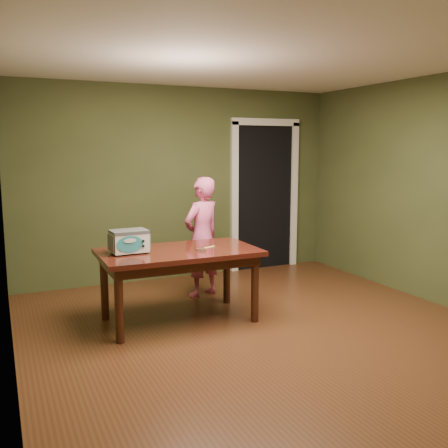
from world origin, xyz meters
name	(u,v)px	position (x,y,z in m)	size (l,w,h in m)	color
floor	(271,336)	(0.00, 0.00, 0.00)	(5.00, 5.00, 0.00)	#522D17
room_shell	(274,156)	(0.00, 0.00, 1.71)	(4.52, 5.02, 2.61)	#464F2A
doorway	(255,196)	(1.30, 2.78, 1.06)	(1.10, 0.66, 2.25)	black
dining_table	(179,259)	(-0.64, 0.79, 0.65)	(1.61, 0.91, 0.75)	#39110D
toy_oven	(129,241)	(-1.14, 0.85, 0.88)	(0.39, 0.27, 0.23)	#4C4F54
baking_pan	(201,249)	(-0.44, 0.66, 0.76)	(0.10, 0.10, 0.02)	silver
spatula	(208,247)	(-0.33, 0.76, 0.75)	(0.18, 0.03, 0.01)	#FFDD6E
child	(202,237)	(-0.09, 1.52, 0.72)	(0.53, 0.35, 1.44)	#DF5C93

